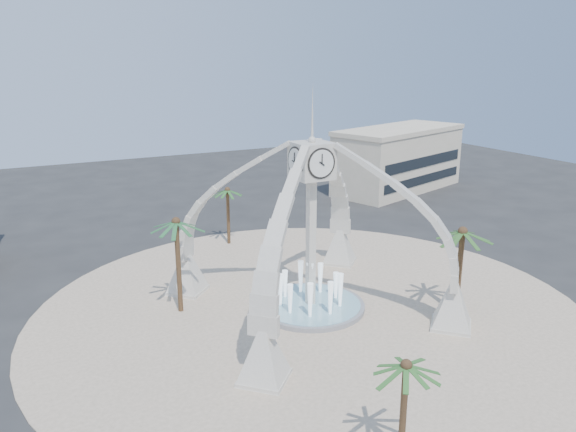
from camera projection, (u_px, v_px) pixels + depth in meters
name	position (u px, v px, depth m)	size (l,w,h in m)	color
ground	(310.00, 308.00, 41.33)	(140.00, 140.00, 0.00)	#282828
plaza	(310.00, 308.00, 41.32)	(40.00, 40.00, 0.06)	beige
clock_tower	(311.00, 224.00, 39.55)	(17.94, 17.94, 16.30)	beige
fountain	(310.00, 305.00, 41.25)	(8.00, 8.00, 3.62)	gray
building_ne	(399.00, 159.00, 77.37)	(21.87, 14.17, 8.60)	beige
palm_east	(463.00, 233.00, 39.22)	(5.18, 5.18, 6.93)	brown
palm_west	(176.00, 223.00, 39.04)	(4.80, 4.80, 7.56)	brown
palm_north	(227.00, 191.00, 54.19)	(3.94, 3.94, 6.14)	brown
palm_south	(406.00, 367.00, 24.38)	(3.95, 3.95, 5.59)	brown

